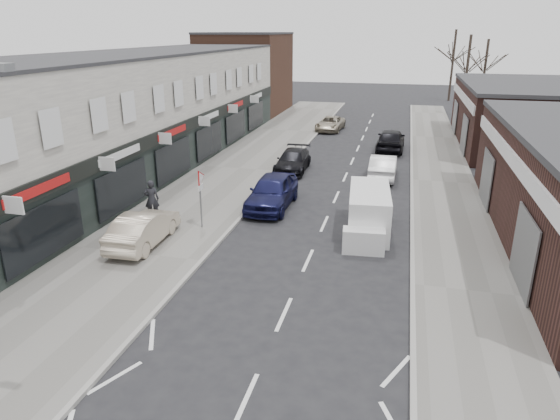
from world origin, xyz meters
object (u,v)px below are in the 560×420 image
Objects in this scene: white_van at (368,213)px; sedan_on_pavement at (143,228)px; warning_sign at (200,182)px; parked_car_left_c at (330,124)px; parked_car_left_a at (272,191)px; parked_car_left_b at (293,161)px; parked_car_right_b at (391,140)px; pedestrian at (152,199)px; parked_car_right_a at (383,166)px.

sedan_on_pavement is (-8.76, -3.79, -0.08)m from white_van.
warning_sign reaches higher than parked_car_left_c.
white_van is 5.38m from parked_car_left_a.
white_van reaches higher than parked_car_left_a.
warning_sign reaches higher than parked_car_left_b.
warning_sign reaches higher than parked_car_left_a.
parked_car_right_b is (0.37, 16.37, -0.07)m from white_van.
pedestrian is 20.11m from parked_car_right_b.
warning_sign is at bearing 68.46° from parked_car_right_b.
pedestrian reaches higher than parked_car_right_a.
parked_car_right_a is (8.96, 12.67, -0.10)m from sedan_on_pavement.
parked_car_left_b is at bearing 115.67° from white_van.
pedestrian is at bearing 169.15° from warning_sign.
parked_car_left_b is at bearing -87.12° from parked_car_left_c.
warning_sign is 7.42m from white_van.
white_van is 9.55m from sedan_on_pavement.
warning_sign is at bearing -173.34° from white_van.
parked_car_right_b reaches higher than parked_car_left_c.
white_van is 1.13× the size of parked_car_left_c.
parked_car_left_a is at bearing -87.73° from parked_car_left_b.
warning_sign is 4.50m from parked_car_left_a.
parked_car_left_b is (3.36, 12.91, -0.15)m from sedan_on_pavement.
parked_car_left_c is at bearing -99.56° from sedan_on_pavement.
parked_car_left_b reaches higher than parked_car_left_c.
pedestrian is at bearing -115.46° from parked_car_left_b.
parked_car_left_a is (4.92, 3.14, -0.21)m from pedestrian.
parked_car_left_b is (-5.40, 9.12, -0.24)m from white_van.
pedestrian is 0.41× the size of parked_car_left_b.
parked_car_left_a reaches higher than parked_car_left_c.
warning_sign is at bearing -121.24° from parked_car_left_a.
parked_car_right_b is at bearing -90.72° from parked_car_right_a.
parked_car_left_a is at bearing -85.39° from parked_car_left_c.
warning_sign is at bearing -101.09° from parked_car_left_b.
sedan_on_pavement is 0.93× the size of parked_car_left_b.
sedan_on_pavement is at bearing -124.72° from warning_sign.
parked_car_left_a reaches higher than parked_car_left_b.
parked_car_right_a reaches higher than parked_car_left_c.
parked_car_right_a reaches higher than parked_car_left_b.
pedestrian is at bearing -147.24° from parked_car_left_a.
white_van reaches higher than parked_car_left_c.
parked_car_right_a is at bearing -160.41° from pedestrian.
pedestrian is 0.42× the size of parked_car_left_c.
parked_car_right_b is at bearing 83.77° from white_van.
parked_car_left_c is 15.18m from parked_car_right_a.
parked_car_left_c is at bearing 85.20° from warning_sign.
parked_car_left_a is 20.93m from parked_car_left_c.
parked_car_left_a reaches higher than sedan_on_pavement.
parked_car_right_b reaches higher than parked_car_right_a.
warning_sign is at bearing 144.33° from pedestrian.
pedestrian is 0.43× the size of parked_car_right_a.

